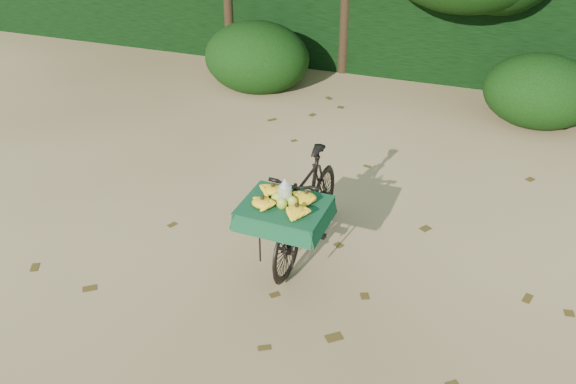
% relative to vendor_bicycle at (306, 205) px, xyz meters
% --- Properties ---
extents(ground, '(80.00, 80.00, 0.00)m').
position_rel_vendor_bicycle_xyz_m(ground, '(0.74, -0.10, -0.55)').
color(ground, tan).
rests_on(ground, ground).
extents(vendor_bicycle, '(0.80, 1.84, 1.08)m').
position_rel_vendor_bicycle_xyz_m(vendor_bicycle, '(0.00, 0.00, 0.00)').
color(vendor_bicycle, black).
rests_on(vendor_bicycle, ground).
extents(hedge_backdrop, '(26.00, 1.80, 1.80)m').
position_rel_vendor_bicycle_xyz_m(hedge_backdrop, '(0.74, 6.20, 0.35)').
color(hedge_backdrop, black).
rests_on(hedge_backdrop, ground).
extents(bush_clumps, '(8.80, 1.70, 0.90)m').
position_rel_vendor_bicycle_xyz_m(bush_clumps, '(1.24, 4.20, -0.10)').
color(bush_clumps, black).
rests_on(bush_clumps, ground).
extents(leaf_litter, '(7.00, 7.30, 0.01)m').
position_rel_vendor_bicycle_xyz_m(leaf_litter, '(0.74, 0.55, -0.54)').
color(leaf_litter, '#473613').
rests_on(leaf_litter, ground).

